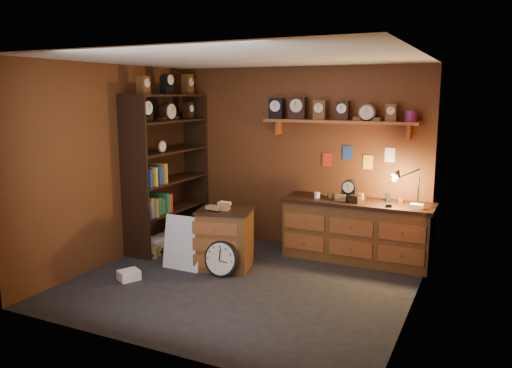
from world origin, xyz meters
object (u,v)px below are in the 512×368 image
(workbench, at_px, (357,227))
(low_cabinet, at_px, (225,236))
(shelving_unit, at_px, (166,164))
(big_round_clock, at_px, (221,259))

(workbench, distance_m, low_cabinet, 1.84)
(shelving_unit, xyz_separation_m, workbench, (2.84, 0.49, -0.78))
(workbench, height_order, low_cabinet, workbench)
(low_cabinet, height_order, big_round_clock, low_cabinet)
(shelving_unit, xyz_separation_m, low_cabinet, (1.34, -0.57, -0.82))
(shelving_unit, relative_size, big_round_clock, 5.50)
(shelving_unit, distance_m, big_round_clock, 1.98)
(big_round_clock, bearing_deg, workbench, 44.50)
(low_cabinet, xyz_separation_m, big_round_clock, (0.11, -0.30, -0.20))
(workbench, bearing_deg, low_cabinet, -144.62)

